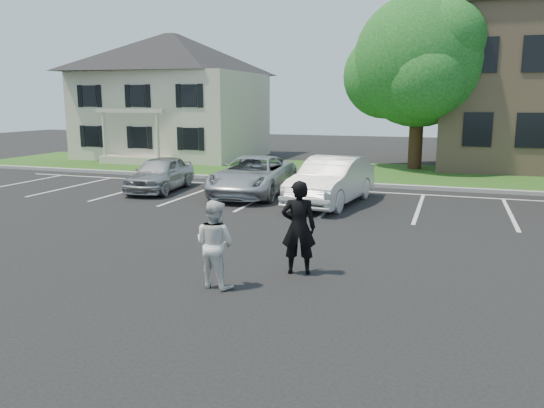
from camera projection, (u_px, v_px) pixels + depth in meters
The scene contains 11 objects.
ground_plane at pixel (257, 271), 11.14m from camera, with size 90.00×90.00×0.00m, color black.
curb at pixel (356, 184), 22.27m from camera, with size 40.00×0.30×0.15m, color gray.
grass_strip at pixel (371, 173), 25.99m from camera, with size 44.00×8.00×0.08m, color #28491C.
stall_lines at pixel (380, 200), 19.01m from camera, with size 34.00×5.36×0.01m.
house at pixel (173, 96), 33.09m from camera, with size 10.30×9.22×7.60m.
tree at pixel (421, 64), 26.65m from camera, with size 7.80×7.20×8.80m.
man_black_suit at pixel (299, 227), 10.81m from camera, with size 0.71×0.47×1.95m, color black.
man_white_shirt at pixel (215, 244), 10.05m from camera, with size 0.82×0.64×1.69m, color silver.
car_silver_west at pixel (160, 174), 20.99m from camera, with size 1.62×4.02×1.37m, color #A4A5A9.
car_silver_minivan at pixel (253, 176), 20.14m from camera, with size 2.41×5.23×1.45m, color #B2B4BA.
car_white_sedan at pixel (331, 181), 18.29m from camera, with size 1.71×4.89×1.61m, color silver.
Camera 1 is at (3.75, -9.99, 3.50)m, focal length 35.00 mm.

